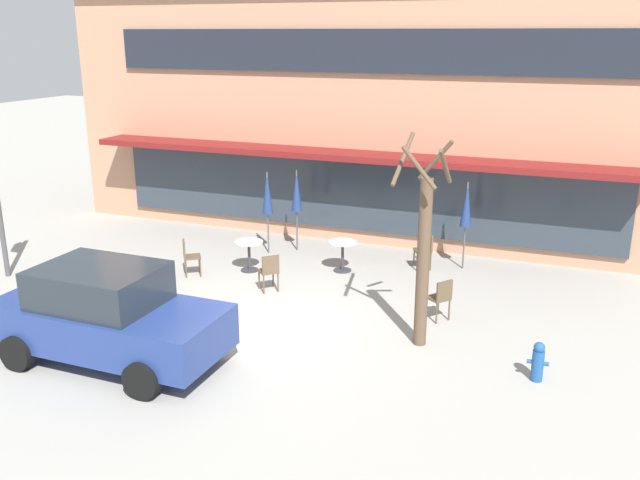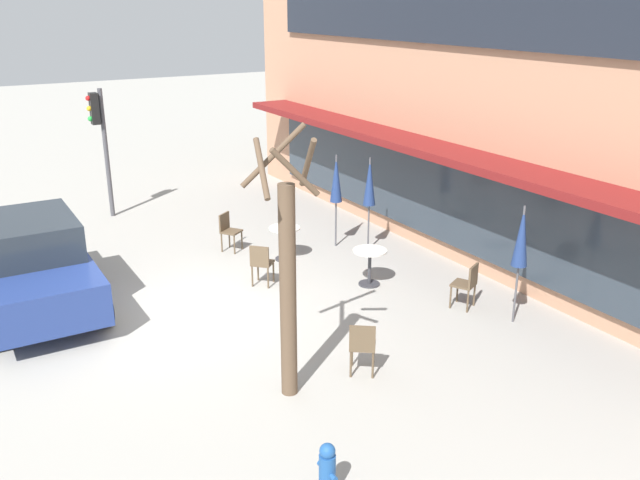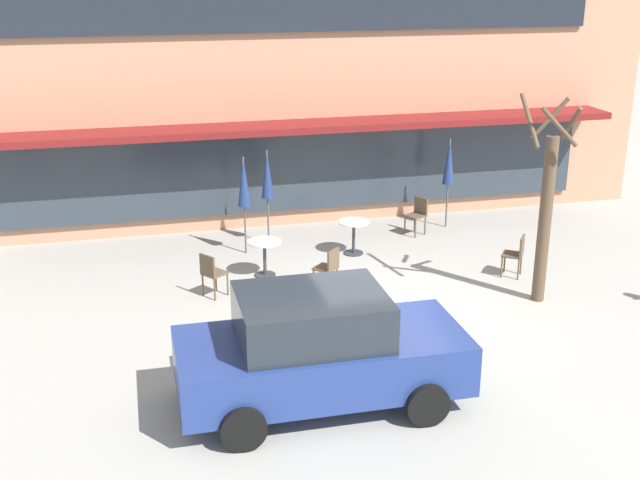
% 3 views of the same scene
% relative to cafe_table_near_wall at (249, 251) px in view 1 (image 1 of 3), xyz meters
% --- Properties ---
extents(ground_plane, '(80.00, 80.00, 0.00)m').
position_rel_cafe_table_near_wall_xyz_m(ground_plane, '(1.58, -2.80, -0.52)').
color(ground_plane, '#9E9B93').
extents(building_facade, '(17.81, 9.10, 7.21)m').
position_rel_cafe_table_near_wall_xyz_m(building_facade, '(1.58, 7.17, 3.09)').
color(building_facade, tan).
rests_on(building_facade, ground).
extents(cafe_table_near_wall, '(0.70, 0.70, 0.76)m').
position_rel_cafe_table_near_wall_xyz_m(cafe_table_near_wall, '(0.00, 0.00, 0.00)').
color(cafe_table_near_wall, '#333338').
rests_on(cafe_table_near_wall, ground).
extents(cafe_table_streetside, '(0.70, 0.70, 0.76)m').
position_rel_cafe_table_near_wall_xyz_m(cafe_table_streetside, '(2.15, 0.82, 0.00)').
color(cafe_table_streetside, '#333338').
rests_on(cafe_table_streetside, ground).
extents(patio_umbrella_green_folded, '(0.28, 0.28, 2.20)m').
position_rel_cafe_table_near_wall_xyz_m(patio_umbrella_green_folded, '(-0.17, 1.45, 1.11)').
color(patio_umbrella_green_folded, '#4C4C51').
rests_on(patio_umbrella_green_folded, ground).
extents(patio_umbrella_cream_folded, '(0.28, 0.28, 2.20)m').
position_rel_cafe_table_near_wall_xyz_m(patio_umbrella_cream_folded, '(4.89, 2.11, 1.11)').
color(patio_umbrella_cream_folded, '#4C4C51').
rests_on(patio_umbrella_cream_folded, ground).
extents(patio_umbrella_corner_open, '(0.28, 0.28, 2.20)m').
position_rel_cafe_table_near_wall_xyz_m(patio_umbrella_corner_open, '(0.44, 1.96, 1.11)').
color(patio_umbrella_corner_open, '#4C4C51').
rests_on(patio_umbrella_corner_open, ground).
extents(cafe_chair_0, '(0.56, 0.56, 0.89)m').
position_rel_cafe_table_near_wall_xyz_m(cafe_chair_0, '(-1.19, -0.84, 0.01)').
color(cafe_chair_0, brown).
rests_on(cafe_chair_0, ground).
extents(cafe_chair_1, '(0.56, 0.56, 0.89)m').
position_rel_cafe_table_near_wall_xyz_m(cafe_chair_1, '(5.02, -1.29, 0.01)').
color(cafe_chair_1, brown).
rests_on(cafe_chair_1, ground).
extents(cafe_chair_2, '(0.57, 0.57, 0.89)m').
position_rel_cafe_table_near_wall_xyz_m(cafe_chair_2, '(1.08, -1.10, 0.01)').
color(cafe_chair_2, brown).
rests_on(cafe_chair_2, ground).
extents(cafe_chair_3, '(0.54, 0.54, 0.89)m').
position_rel_cafe_table_near_wall_xyz_m(cafe_chair_3, '(4.01, 1.77, 0.01)').
color(cafe_chair_3, brown).
rests_on(cafe_chair_3, ground).
extents(parked_sedan, '(4.21, 2.04, 1.76)m').
position_rel_cafe_table_near_wall_xyz_m(parked_sedan, '(-0.12, -5.19, 0.36)').
color(parked_sedan, navy).
rests_on(parked_sedan, ground).
extents(street_tree, '(0.97, 0.99, 3.93)m').
position_rel_cafe_table_near_wall_xyz_m(street_tree, '(4.89, -2.50, 1.32)').
color(street_tree, brown).
rests_on(street_tree, ground).
extents(fire_hydrant, '(0.36, 0.20, 0.71)m').
position_rel_cafe_table_near_wall_xyz_m(fire_hydrant, '(7.08, -3.16, -0.16)').
color(fire_hydrant, '#1E4C8C').
rests_on(fire_hydrant, ground).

